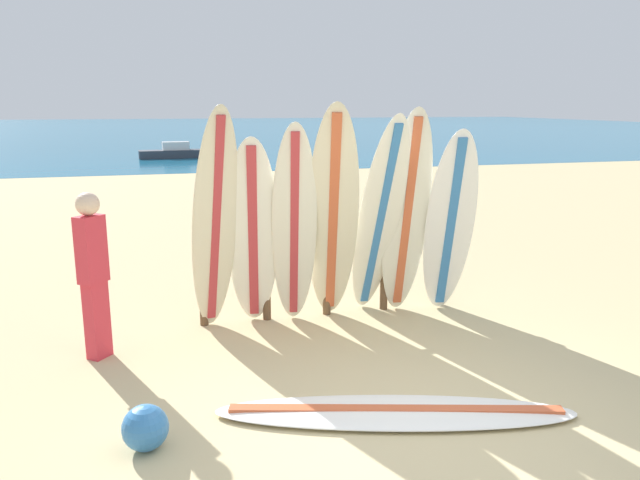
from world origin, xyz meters
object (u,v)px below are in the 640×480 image
Objects in this scene: surfboard_leaning_far_right at (450,225)px; beach_ball at (145,428)px; surfboard_rack at (327,260)px; surfboard_leaning_center at (333,218)px; surfboard_leaning_right at (406,216)px; surfboard_leaning_left at (253,234)px; surfboard_leaning_center_right at (379,220)px; beachgoer_standing at (93,269)px; small_boat_offshore at (176,152)px; surfboard_leaning_far_left at (215,223)px; surfboard_leaning_center_left at (294,228)px; surfboard_lying_on_sand at (396,412)px.

surfboard_leaning_far_right is 6.56× the size of beach_ball.
surfboard_leaning_center is (-0.05, -0.42, 0.57)m from surfboard_rack.
beach_ball is (-2.79, -2.05, -1.02)m from surfboard_leaning_right.
surfboard_leaning_far_right is at bearing -5.10° from surfboard_leaning_left.
surfboard_leaning_left is at bearing 176.59° from surfboard_leaning_right.
surfboard_leaning_center_right reaches higher than beachgoer_standing.
small_boat_offshore is at bearing 92.31° from surfboard_leaning_center.
beach_ball is (-0.72, -2.07, -1.03)m from surfboard_leaning_far_left.
surfboard_leaning_center_left reaches higher than surfboard_lying_on_sand.
beachgoer_standing is (-2.43, -0.62, 0.24)m from surfboard_rack.
surfboard_leaning_center_right reaches higher than small_boat_offshore.
surfboard_leaning_left is at bearing 109.16° from surfboard_lying_on_sand.
surfboard_leaning_far_left reaches higher than beach_ball.
surfboard_lying_on_sand is at bearing -70.84° from surfboard_leaning_left.
surfboard_leaning_center is (1.21, -0.10, 0.01)m from surfboard_leaning_far_left.
surfboard_leaning_center reaches higher than surfboard_leaning_center_left.
small_boat_offshore is at bearing 93.70° from surfboard_leaning_center_right.
surfboard_leaning_left is 2.57m from beach_ball.
surfboard_leaning_center_right is 7.06× the size of beach_ball.
surfboard_leaning_far_left is at bearing 175.44° from surfboard_leaning_center.
surfboard_leaning_left is (-0.87, -0.25, 0.40)m from surfboard_rack.
surfboard_leaning_center_left is 0.42m from surfboard_leaning_center.
surfboard_leaning_center reaches higher than surfboard_leaning_right.
small_boat_offshore is at bearing 94.54° from surfboard_leaning_right.
surfboard_leaning_far_left reaches higher than small_boat_offshore.
surfboard_leaning_far_left is 0.43m from surfboard_leaning_left.
surfboard_rack is at bearing 50.43° from beach_ball.
surfboard_leaning_center is at bearing -11.88° from surfboard_leaning_left.
surfboard_leaning_center_left is at bearing 53.09° from beach_ball.
surfboard_leaning_center_left is 0.94× the size of surfboard_leaning_right.
surfboard_leaning_far_right is at bearing -5.16° from surfboard_leaning_center_right.
beachgoer_standing is 4.88× the size of beach_ball.
surfboard_leaning_far_right is at bearing -2.62° from surfboard_leaning_far_left.
beachgoer_standing is 0.49× the size of small_boat_offshore.
small_boat_offshore is at bearing 90.18° from surfboard_leaning_left.
beachgoer_standing is at bearing -165.67° from surfboard_rack.
surfboard_leaning_left is at bearing 164.45° from surfboard_leaning_center_left.
surfboard_rack is at bearing 16.00° from surfboard_leaning_left.
surfboard_rack is 1.20× the size of surfboard_leaning_center.
surfboard_leaning_far_left is at bearing 177.15° from surfboard_leaning_center_left.
surfboard_leaning_far_left reaches higher than surfboard_rack.
surfboard_leaning_center is at bearing 45.68° from beach_ball.
surfboard_leaning_left is at bearing 10.95° from surfboard_leaning_far_left.
surfboard_leaning_left is 2.17m from surfboard_leaning_far_right.
surfboard_leaning_center_left reaches higher than surfboard_leaning_left.
surfboard_leaning_center is at bearing 4.76° from beachgoer_standing.
surfboard_leaning_center_right is 0.98× the size of surfboard_leaning_right.
surfboard_leaning_center_right reaches higher than surfboard_lying_on_sand.
beach_ball is at bearing -126.91° from surfboard_leaning_center_left.
surfboard_leaning_far_right is at bearing 54.71° from surfboard_lying_on_sand.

